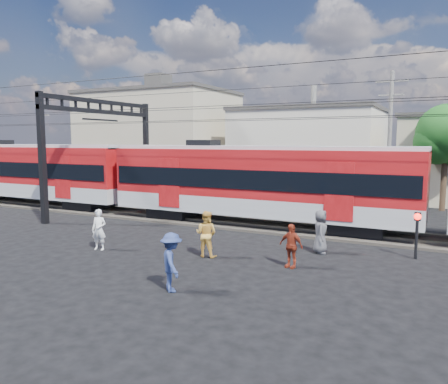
% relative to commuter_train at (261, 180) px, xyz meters
% --- Properties ---
extents(ground, '(120.00, 120.00, 0.00)m').
position_rel_commuter_train_xyz_m(ground, '(-0.67, -8.00, -2.40)').
color(ground, black).
rests_on(ground, ground).
extents(track_bed, '(70.00, 3.40, 0.12)m').
position_rel_commuter_train_xyz_m(track_bed, '(-0.67, 0.00, -2.34)').
color(track_bed, '#2D2823').
rests_on(track_bed, ground).
extents(rail_near, '(70.00, 0.12, 0.12)m').
position_rel_commuter_train_xyz_m(rail_near, '(-0.67, -0.75, -2.22)').
color(rail_near, '#59544C').
rests_on(rail_near, track_bed).
extents(rail_far, '(70.00, 0.12, 0.12)m').
position_rel_commuter_train_xyz_m(rail_far, '(-0.67, 0.75, -2.22)').
color(rail_far, '#59544C').
rests_on(rail_far, track_bed).
extents(commuter_train, '(50.30, 3.08, 4.17)m').
position_rel_commuter_train_xyz_m(commuter_train, '(0.00, 0.00, 0.00)').
color(commuter_train, black).
rests_on(commuter_train, ground).
extents(catenary, '(70.00, 9.30, 7.52)m').
position_rel_commuter_train_xyz_m(catenary, '(-9.32, -0.00, 2.73)').
color(catenary, black).
rests_on(catenary, ground).
extents(building_west, '(14.28, 10.20, 9.30)m').
position_rel_commuter_train_xyz_m(building_west, '(-17.67, 16.00, 2.25)').
color(building_west, tan).
rests_on(building_west, ground).
extents(building_midwest, '(12.24, 12.24, 7.30)m').
position_rel_commuter_train_xyz_m(building_midwest, '(-2.67, 19.00, 1.25)').
color(building_midwest, beige).
rests_on(building_midwest, ground).
extents(utility_pole_mid, '(1.80, 0.24, 8.50)m').
position_rel_commuter_train_xyz_m(utility_pole_mid, '(5.33, 7.00, 2.13)').
color(utility_pole_mid, slate).
rests_on(utility_pole_mid, ground).
extents(utility_pole_west, '(1.80, 0.24, 8.00)m').
position_rel_commuter_train_xyz_m(utility_pole_west, '(-22.67, 6.00, 1.88)').
color(utility_pole_west, slate).
rests_on(utility_pole_west, ground).
extents(pedestrian_a, '(0.69, 0.53, 1.67)m').
position_rel_commuter_train_xyz_m(pedestrian_a, '(-4.06, -7.50, -1.57)').
color(pedestrian_a, white).
rests_on(pedestrian_a, ground).
extents(pedestrian_b, '(0.90, 0.72, 1.78)m').
position_rel_commuter_train_xyz_m(pedestrian_b, '(0.36, -6.46, -1.51)').
color(pedestrian_b, gold).
rests_on(pedestrian_b, ground).
extents(pedestrian_c, '(1.27, 1.27, 1.76)m').
position_rel_commuter_train_xyz_m(pedestrian_c, '(1.34, -10.29, -1.52)').
color(pedestrian_c, navy).
rests_on(pedestrian_c, ground).
extents(pedestrian_d, '(0.99, 0.60, 1.57)m').
position_rel_commuter_train_xyz_m(pedestrian_d, '(3.72, -6.37, -1.62)').
color(pedestrian_d, maroon).
rests_on(pedestrian_d, ground).
extents(pedestrian_e, '(0.74, 0.96, 1.73)m').
position_rel_commuter_train_xyz_m(pedestrian_e, '(4.12, -3.93, -1.54)').
color(pedestrian_e, '#46464B').
rests_on(pedestrian_e, ground).
extents(crossing_signal, '(0.26, 0.26, 1.79)m').
position_rel_commuter_train_xyz_m(crossing_signal, '(7.57, -3.17, -1.16)').
color(crossing_signal, black).
rests_on(crossing_signal, ground).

